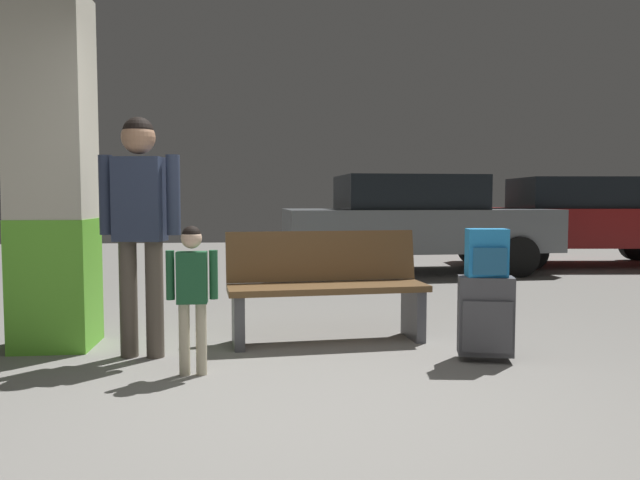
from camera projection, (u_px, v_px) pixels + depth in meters
ground_plane at (280, 300)px, 7.27m from camera, size 18.00×18.00×0.10m
structural_pillar at (53, 174)px, 4.72m from camera, size 0.57×0.57×2.72m
bench at (326, 286)px, 5.00m from camera, size 1.64×0.66×0.89m
suitcase at (486, 316)px, 4.37m from camera, size 0.42×0.31×0.60m
backpack_bright at (487, 253)px, 4.34m from camera, size 0.30×0.22×0.34m
child at (192, 284)px, 4.00m from camera, size 0.33×0.20×0.98m
adult at (140, 210)px, 4.42m from camera, size 0.59×0.27×1.74m
parked_car_side at (585, 219)px, 10.65m from camera, size 4.24×2.08×1.51m
parked_car_near at (414, 221)px, 9.60m from camera, size 4.15×1.91×1.51m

